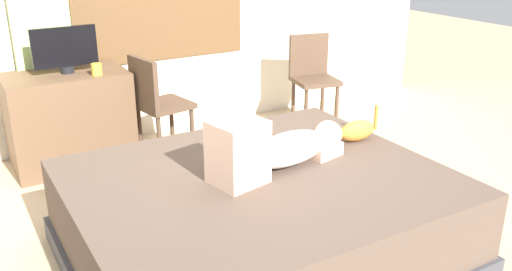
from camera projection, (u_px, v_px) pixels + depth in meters
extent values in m
plane|color=tan|center=(279.00, 255.00, 3.20)|extent=(16.00, 16.00, 0.00)
cube|color=#38383D|center=(259.00, 248.00, 3.14)|extent=(2.02, 1.70, 0.14)
cube|color=#4C3D33|center=(259.00, 207.00, 3.05)|extent=(1.96, 1.65, 0.38)
ellipsoid|color=silver|center=(289.00, 149.00, 3.12)|extent=(0.60, 0.37, 0.17)
sphere|color=beige|center=(328.00, 134.00, 3.34)|extent=(0.17, 0.17, 0.17)
cube|color=beige|center=(238.00, 152.00, 2.85)|extent=(0.30, 0.29, 0.34)
cube|color=beige|center=(314.00, 146.00, 3.28)|extent=(0.25, 0.32, 0.08)
ellipsoid|color=#C67A2D|center=(357.00, 131.00, 3.45)|extent=(0.26, 0.11, 0.13)
sphere|color=#C67A2D|center=(337.00, 134.00, 3.38)|extent=(0.08, 0.08, 0.08)
cylinder|color=#C67A2D|center=(376.00, 117.00, 3.50)|extent=(0.02, 0.02, 0.16)
cube|color=brown|center=(70.00, 119.00, 4.31)|extent=(0.90, 0.56, 0.74)
cylinder|color=black|center=(67.00, 70.00, 4.18)|extent=(0.10, 0.10, 0.05)
cube|color=black|center=(65.00, 47.00, 4.12)|extent=(0.48, 0.04, 0.30)
cylinder|color=gold|center=(97.00, 69.00, 4.12)|extent=(0.08, 0.08, 0.09)
cylinder|color=#4C3828|center=(172.00, 124.00, 4.65)|extent=(0.04, 0.04, 0.44)
cylinder|color=#4C3828|center=(192.00, 134.00, 4.43)|extent=(0.04, 0.04, 0.44)
cylinder|color=#4C3828|center=(140.00, 133.00, 4.46)|extent=(0.04, 0.04, 0.44)
cylinder|color=#4C3828|center=(160.00, 143.00, 4.25)|extent=(0.04, 0.04, 0.44)
cube|color=#4C3828|center=(164.00, 105.00, 4.36)|extent=(0.44, 0.44, 0.04)
cube|color=#4C3828|center=(143.00, 83.00, 4.18)|extent=(0.11, 0.38, 0.38)
cylinder|color=#4C3828|center=(336.00, 109.00, 5.04)|extent=(0.04, 0.04, 0.44)
cylinder|color=#4C3828|center=(306.00, 112.00, 4.95)|extent=(0.04, 0.04, 0.44)
cylinder|color=#4C3828|center=(322.00, 100.00, 5.31)|extent=(0.04, 0.04, 0.44)
cylinder|color=#4C3828|center=(293.00, 103.00, 5.22)|extent=(0.04, 0.04, 0.44)
cube|color=#4C3828|center=(315.00, 81.00, 5.04)|extent=(0.45, 0.45, 0.04)
cube|color=#4C3828|center=(309.00, 54.00, 5.12)|extent=(0.38, 0.12, 0.38)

